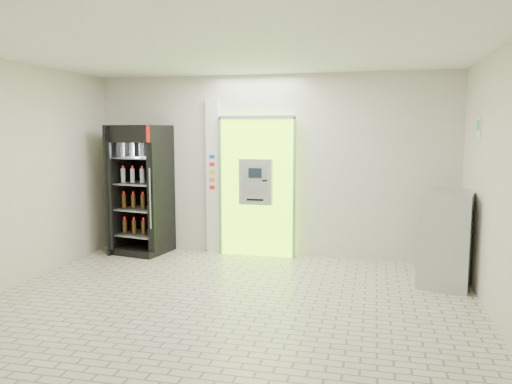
% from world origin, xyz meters
% --- Properties ---
extents(ground, '(6.00, 6.00, 0.00)m').
position_xyz_m(ground, '(0.00, 0.00, 0.00)').
color(ground, beige).
rests_on(ground, ground).
extents(room_shell, '(6.00, 6.00, 6.00)m').
position_xyz_m(room_shell, '(0.00, 0.00, 1.84)').
color(room_shell, beige).
rests_on(room_shell, ground).
extents(atm_assembly, '(1.30, 0.24, 2.33)m').
position_xyz_m(atm_assembly, '(-0.20, 2.41, 1.17)').
color(atm_assembly, '#8FFF0F').
rests_on(atm_assembly, ground).
extents(pillar, '(0.22, 0.11, 2.60)m').
position_xyz_m(pillar, '(-0.98, 2.45, 1.30)').
color(pillar, silver).
rests_on(pillar, ground).
extents(beverage_cooler, '(0.93, 0.88, 2.17)m').
position_xyz_m(beverage_cooler, '(-2.16, 2.14, 1.04)').
color(beverage_cooler, black).
rests_on(beverage_cooler, ground).
extents(steel_cabinet, '(0.85, 1.08, 1.27)m').
position_xyz_m(steel_cabinet, '(2.67, 1.48, 0.64)').
color(steel_cabinet, '#A8ABB0').
rests_on(steel_cabinet, ground).
extents(exit_sign, '(0.02, 0.22, 0.26)m').
position_xyz_m(exit_sign, '(2.99, 1.40, 2.12)').
color(exit_sign, white).
rests_on(exit_sign, room_shell).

